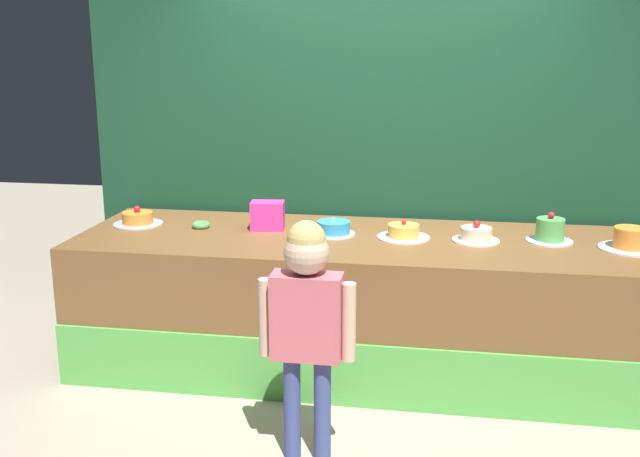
% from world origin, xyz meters
% --- Properties ---
extents(ground_plane, '(12.00, 12.00, 0.00)m').
position_xyz_m(ground_plane, '(0.00, 0.00, 0.00)').
color(ground_plane, '#ADA38E').
extents(stage_platform, '(3.58, 1.13, 0.84)m').
position_xyz_m(stage_platform, '(0.00, 0.55, 0.42)').
color(stage_platform, brown).
rests_on(stage_platform, ground_plane).
extents(curtain_backdrop, '(4.02, 0.08, 2.96)m').
position_xyz_m(curtain_backdrop, '(0.00, 1.21, 1.48)').
color(curtain_backdrop, '#19472D').
rests_on(curtain_backdrop, ground_plane).
extents(child_figure, '(0.47, 0.22, 1.21)m').
position_xyz_m(child_figure, '(-0.17, -0.57, 0.78)').
color(child_figure, '#3F4C8C').
rests_on(child_figure, ground_plane).
extents(pink_box, '(0.23, 0.17, 0.18)m').
position_xyz_m(pink_box, '(-0.65, 0.67, 0.93)').
color(pink_box, '#F037A4').
rests_on(pink_box, stage_platform).
extents(donut, '(0.12, 0.12, 0.04)m').
position_xyz_m(donut, '(-1.09, 0.63, 0.86)').
color(donut, '#59B259').
rests_on(donut, stage_platform).
extents(cake_far_left, '(0.32, 0.32, 0.13)m').
position_xyz_m(cake_far_left, '(-1.52, 0.65, 0.88)').
color(cake_far_left, silver).
rests_on(cake_far_left, stage_platform).
extents(cake_left, '(0.27, 0.27, 0.12)m').
position_xyz_m(cake_left, '(-0.22, 0.60, 0.88)').
color(cake_left, white).
rests_on(cake_left, stage_platform).
extents(cake_center_left, '(0.32, 0.32, 0.11)m').
position_xyz_m(cake_center_left, '(0.22, 0.59, 0.88)').
color(cake_center_left, silver).
rests_on(cake_center_left, stage_platform).
extents(cake_center_right, '(0.28, 0.28, 0.13)m').
position_xyz_m(cake_center_right, '(0.65, 0.59, 0.88)').
color(cake_center_right, white).
rests_on(cake_center_right, stage_platform).
extents(cake_right, '(0.28, 0.28, 0.18)m').
position_xyz_m(cake_right, '(1.09, 0.65, 0.91)').
color(cake_right, silver).
rests_on(cake_right, stage_platform).
extents(cake_far_right, '(0.35, 0.35, 0.13)m').
position_xyz_m(cake_far_right, '(1.52, 0.55, 0.90)').
color(cake_far_right, silver).
rests_on(cake_far_right, stage_platform).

